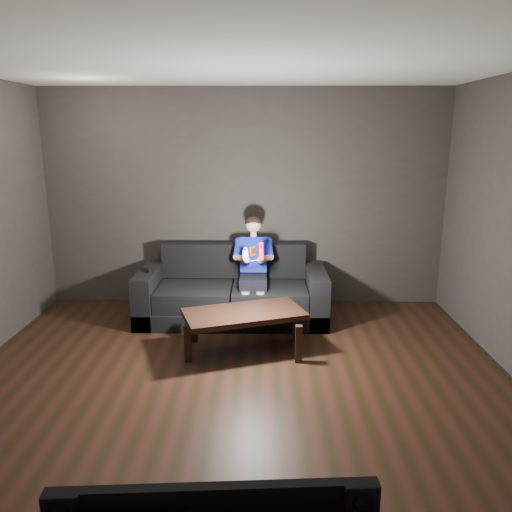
{
  "coord_description": "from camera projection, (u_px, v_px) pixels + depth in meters",
  "views": [
    {
      "loc": [
        0.22,
        -3.73,
        2.17
      ],
      "look_at": [
        0.15,
        1.55,
        0.85
      ],
      "focal_mm": 35.0,
      "sensor_mm": 36.0,
      "label": 1
    }
  ],
  "objects": [
    {
      "name": "nunchuk_white",
      "position": [
        245.0,
        254.0,
        5.3
      ],
      "size": [
        0.07,
        0.1,
        0.17
      ],
      "color": "white",
      "rests_on": "child"
    },
    {
      "name": "wii_remote_black",
      "position": [
        147.0,
        270.0,
        5.78
      ],
      "size": [
        0.07,
        0.15,
        0.03
      ],
      "color": "black",
      "rests_on": "sofa"
    },
    {
      "name": "floor",
      "position": [
        236.0,
        400.0,
        4.15
      ],
      "size": [
        5.0,
        5.0,
        0.0
      ],
      "primitive_type": "plane",
      "color": "black",
      "rests_on": "ground"
    },
    {
      "name": "sofa",
      "position": [
        233.0,
        295.0,
        5.93
      ],
      "size": [
        2.19,
        0.95,
        0.85
      ],
      "color": "black",
      "rests_on": "floor"
    },
    {
      "name": "ceiling",
      "position": [
        232.0,
        54.0,
        3.49
      ],
      "size": [
        5.0,
        5.0,
        0.02
      ],
      "primitive_type": "cube",
      "color": "white",
      "rests_on": "back_wall"
    },
    {
      "name": "child",
      "position": [
        253.0,
        260.0,
        5.76
      ],
      "size": [
        0.46,
        0.57,
        1.14
      ],
      "color": "black",
      "rests_on": "sofa"
    },
    {
      "name": "front_wall",
      "position": [
        183.0,
        433.0,
        1.39
      ],
      "size": [
        5.0,
        0.04,
        2.7
      ],
      "primitive_type": "cube",
      "color": "#383331",
      "rests_on": "ground"
    },
    {
      "name": "back_wall",
      "position": [
        245.0,
        199.0,
        6.24
      ],
      "size": [
        5.0,
        0.04,
        2.7
      ],
      "primitive_type": "cube",
      "color": "#383331",
      "rests_on": "ground"
    },
    {
      "name": "coffee_table",
      "position": [
        244.0,
        317.0,
        4.99
      ],
      "size": [
        1.3,
        0.94,
        0.43
      ],
      "color": "black",
      "rests_on": "floor"
    },
    {
      "name": "wii_remote_red",
      "position": [
        261.0,
        251.0,
        5.28
      ],
      "size": [
        0.06,
        0.08,
        0.19
      ],
      "color": "red",
      "rests_on": "child"
    }
  ]
}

